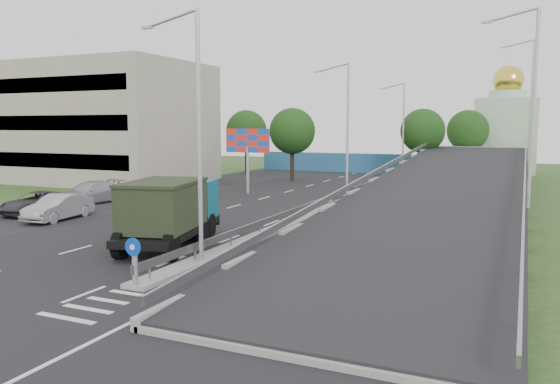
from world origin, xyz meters
The scene contains 23 objects.
ground centered at (0.00, 0.00, 0.00)m, with size 160.00×160.00×0.00m, color #2D4C1E.
road_surface centered at (-3.00, 20.00, 0.00)m, with size 26.00×90.00×0.04m, color black.
parking_strip centered at (-16.00, 20.00, 0.00)m, with size 8.00×90.00×0.05m, color black.
median centered at (0.00, 24.00, 0.10)m, with size 1.00×44.00×0.20m, color gray.
overpass_ramp centered at (7.50, 24.00, 1.75)m, with size 10.00×50.00×3.50m.
median_guardrail centered at (0.00, 24.00, 0.75)m, with size 0.09×44.00×0.71m.
sign_bollard centered at (0.00, 2.17, 1.03)m, with size 0.64×0.23×1.67m.
lamp_post_near centered at (0.11, 6.00, 5.81)m, with size 2.74×0.18×10.08m.
lamp_post_mid centered at (0.11, 26.00, 5.81)m, with size 2.74×0.18×10.08m.
lamp_post_far centered at (0.11, 46.00, 5.81)m, with size 2.74×0.18×10.08m.
beige_building centered at (-30.00, 32.00, 6.00)m, with size 24.00×14.00×12.00m, color gray.
blue_wall centered at (-4.00, 52.00, 1.20)m, with size 30.00×0.50×2.40m, color #25698A.
church centered at (10.00, 60.00, 5.31)m, with size 7.00×7.00×13.80m.
billboard centered at (-9.00, 28.00, 4.19)m, with size 4.00×0.24×5.50m.
tree_left_mid centered at (-10.00, 40.00, 5.18)m, with size 4.80×4.80×7.60m.
tree_median_far centered at (2.00, 48.00, 5.18)m, with size 4.80×4.80×7.60m.
tree_left_far centered at (-18.00, 45.00, 5.18)m, with size 4.80×4.80×7.60m.
tree_ramp_far centered at (6.00, 55.00, 5.18)m, with size 4.80×4.80×7.60m.
dump_truck centered at (-2.99, 8.55, 1.79)m, with size 4.27×7.73×3.23m.
parked_car_b centered at (-13.54, 11.78, 0.79)m, with size 1.67×4.79×1.58m, color #A09EA4.
parked_car_c centered at (-16.71, 13.00, 0.72)m, with size 2.39×5.18×1.44m, color #2D2E31.
parked_car_d centered at (-17.00, 18.10, 0.81)m, with size 2.27×5.59×1.62m, color #A2A4AA.
parked_car_e centered at (-12.85, 25.32, 0.75)m, with size 1.77×4.40×1.50m, color silver.
Camera 1 is at (12.20, -12.65, 5.69)m, focal length 35.00 mm.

